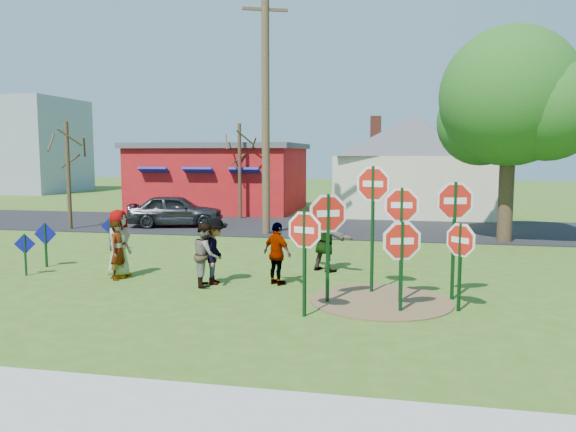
# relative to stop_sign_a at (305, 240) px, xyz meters

# --- Properties ---
(ground) EXTENTS (120.00, 120.00, 0.00)m
(ground) POSITION_rel_stop_sign_a_xyz_m (-3.00, 2.50, -1.58)
(ground) COLOR #385919
(ground) RESTS_ON ground
(sidewalk) EXTENTS (22.00, 1.80, 0.08)m
(sidewalk) POSITION_rel_stop_sign_a_xyz_m (-3.00, -4.70, -1.54)
(sidewalk) COLOR #9E9E99
(sidewalk) RESTS_ON ground
(road) EXTENTS (120.00, 7.50, 0.04)m
(road) POSITION_rel_stop_sign_a_xyz_m (-3.00, 14.00, -1.56)
(road) COLOR black
(road) RESTS_ON ground
(dirt_patch) EXTENTS (3.20, 3.20, 0.03)m
(dirt_patch) POSITION_rel_stop_sign_a_xyz_m (1.50, 1.50, -1.57)
(dirt_patch) COLOR brown
(dirt_patch) RESTS_ON ground
(red_building) EXTENTS (9.40, 7.69, 3.90)m
(red_building) POSITION_rel_stop_sign_a_xyz_m (-8.50, 20.49, 0.38)
(red_building) COLOR #A11014
(red_building) RESTS_ON ground
(cream_house) EXTENTS (9.40, 9.40, 6.50)m
(cream_house) POSITION_rel_stop_sign_a_xyz_m (2.50, 20.50, 1.34)
(cream_house) COLOR beige
(cream_house) RESTS_ON ground
(distant_building) EXTENTS (10.00, 8.00, 8.00)m
(distant_building) POSITION_rel_stop_sign_a_xyz_m (-31.00, 32.50, 2.42)
(distant_building) COLOR #8C939E
(distant_building) RESTS_ON ground
(stop_sign_a) EXTENTS (0.98, 0.36, 2.30)m
(stop_sign_a) POSITION_rel_stop_sign_a_xyz_m (0.00, 0.00, 0.00)
(stop_sign_a) COLOR #0F3716
(stop_sign_a) RESTS_ON ground
(stop_sign_b) EXTENTS (1.09, 0.38, 3.18)m
(stop_sign_b) POSITION_rel_stop_sign_a_xyz_m (1.24, 2.26, 0.73)
(stop_sign_b) COLOR #0F3716
(stop_sign_b) RESTS_ON ground
(stop_sign_c) EXTENTS (1.05, 0.07, 2.71)m
(stop_sign_c) POSITION_rel_stop_sign_a_xyz_m (1.91, 1.49, 0.32)
(stop_sign_c) COLOR #0F3716
(stop_sign_c) RESTS_ON ground
(stop_sign_d) EXTENTS (1.14, 0.30, 2.85)m
(stop_sign_d) POSITION_rel_stop_sign_a_xyz_m (3.07, 1.99, 0.46)
(stop_sign_d) COLOR #0F3716
(stop_sign_d) RESTS_ON ground
(stop_sign_e) EXTENTS (1.08, 0.35, 2.07)m
(stop_sign_e) POSITION_rel_stop_sign_a_xyz_m (1.92, 0.72, -0.21)
(stop_sign_e) COLOR #0F3716
(stop_sign_e) RESTS_ON ground
(stop_sign_f) EXTENTS (0.74, 0.65, 2.00)m
(stop_sign_f) POSITION_rel_stop_sign_a_xyz_m (3.13, 1.02, -0.19)
(stop_sign_f) COLOR #0F3716
(stop_sign_f) RESTS_ON ground
(stop_sign_g) EXTENTS (1.07, 0.53, 2.59)m
(stop_sign_g) POSITION_rel_stop_sign_a_xyz_m (0.32, 1.14, 0.20)
(stop_sign_g) COLOR #0F3716
(stop_sign_g) RESTS_ON ground
(blue_diamond_b) EXTENTS (0.55, 0.18, 1.16)m
(blue_diamond_b) POSITION_rel_stop_sign_a_xyz_m (-8.10, 2.31, -0.86)
(blue_diamond_b) COLOR #0F3716
(blue_diamond_b) RESTS_ON ground
(blue_diamond_c) EXTENTS (0.66, 0.11, 1.31)m
(blue_diamond_c) POSITION_rel_stop_sign_a_xyz_m (-8.28, 3.48, -0.77)
(blue_diamond_c) COLOR #0F3716
(blue_diamond_c) RESTS_ON ground
(blue_diamond_d) EXTENTS (0.55, 0.21, 1.14)m
(blue_diamond_d) POSITION_rel_stop_sign_a_xyz_m (-7.84, 6.39, -0.88)
(blue_diamond_d) COLOR #0F3716
(blue_diamond_d) RESTS_ON ground
(person_a) EXTENTS (0.60, 0.91, 1.83)m
(person_a) POSITION_rel_stop_sign_a_xyz_m (-5.51, 2.64, -0.67)
(person_a) COLOR #424397
(person_a) RESTS_ON ground
(person_b) EXTENTS (0.44, 0.61, 1.55)m
(person_b) POSITION_rel_stop_sign_a_xyz_m (-5.38, 2.39, -0.81)
(person_b) COLOR #257D5F
(person_b) RESTS_ON ground
(person_c) EXTENTS (0.84, 0.94, 1.59)m
(person_c) POSITION_rel_stop_sign_a_xyz_m (-2.88, 2.15, -0.79)
(person_c) COLOR brown
(person_c) RESTS_ON ground
(person_d) EXTENTS (0.78, 1.17, 1.69)m
(person_d) POSITION_rel_stop_sign_a_xyz_m (-2.72, 2.40, -0.74)
(person_d) COLOR #303034
(person_d) RESTS_ON ground
(person_e) EXTENTS (0.99, 0.85, 1.60)m
(person_e) POSITION_rel_stop_sign_a_xyz_m (-1.14, 2.61, -0.78)
(person_e) COLOR #462956
(person_e) RESTS_ON ground
(person_f) EXTENTS (1.73, 1.43, 1.86)m
(person_f) POSITION_rel_stop_sign_a_xyz_m (-0.20, 4.52, -0.66)
(person_f) COLOR #1C5027
(person_f) RESTS_ON ground
(suv) EXTENTS (4.51, 2.66, 1.44)m
(suv) POSITION_rel_stop_sign_a_xyz_m (-8.07, 12.65, -0.82)
(suv) COLOR #313237
(suv) RESTS_ON road
(utility_pole) EXTENTS (2.37, 1.07, 10.23)m
(utility_pole) POSITION_rel_stop_sign_a_xyz_m (-3.53, 11.27, 3.80)
(utility_pole) COLOR #4C3823
(utility_pole) RESTS_ON ground
(leafy_tree) EXTENTS (5.59, 5.10, 7.95)m
(leafy_tree) POSITION_rel_stop_sign_a_xyz_m (5.87, 11.09, 3.53)
(leafy_tree) COLOR #382819
(leafy_tree) RESTS_ON ground
(bare_tree_west) EXTENTS (1.80, 1.80, 4.69)m
(bare_tree_west) POSITION_rel_stop_sign_a_xyz_m (-12.30, 11.00, 1.45)
(bare_tree_west) COLOR #382819
(bare_tree_west) RESTS_ON ground
(bare_tree_east) EXTENTS (1.80, 1.80, 4.82)m
(bare_tree_east) POSITION_rel_stop_sign_a_xyz_m (-6.14, 16.40, 1.54)
(bare_tree_east) COLOR #382819
(bare_tree_east) RESTS_ON ground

